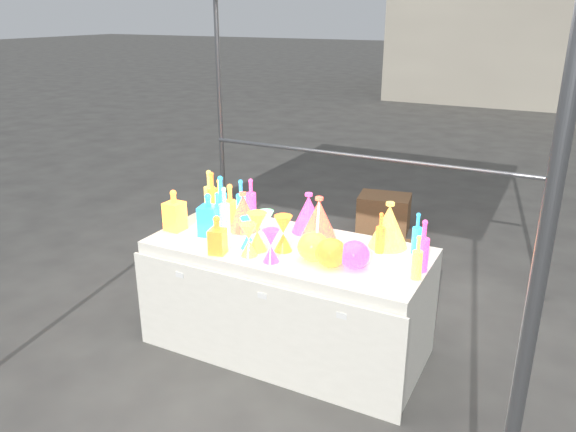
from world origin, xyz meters
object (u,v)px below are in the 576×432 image
at_px(decanter_0, 174,210).
at_px(hourglass_0, 283,233).
at_px(display_table, 287,298).
at_px(lampshade_0, 243,211).
at_px(globe_0, 313,248).
at_px(cardboard_box_closed, 384,213).
at_px(bottle_0, 220,200).

bearing_deg(decanter_0, hourglass_0, 3.67).
bearing_deg(hourglass_0, display_table, 98.47).
height_order(display_table, lampshade_0, lampshade_0).
relative_size(decanter_0, globe_0, 1.48).
xyz_separation_m(display_table, lampshade_0, (-0.40, 0.12, 0.51)).
relative_size(hourglass_0, globe_0, 1.19).
relative_size(cardboard_box_closed, lampshade_0, 1.95).
bearing_deg(hourglass_0, globe_0, -11.25).
xyz_separation_m(cardboard_box_closed, lampshade_0, (-0.29, -2.27, 0.69)).
bearing_deg(lampshade_0, globe_0, 2.37).
bearing_deg(hourglass_0, cardboard_box_closed, 92.73).
xyz_separation_m(decanter_0, lampshade_0, (0.41, 0.22, -0.01)).
distance_m(cardboard_box_closed, lampshade_0, 2.40).
height_order(display_table, globe_0, globe_0).
xyz_separation_m(decanter_0, globe_0, (1.05, -0.02, -0.07)).
distance_m(display_table, globe_0, 0.53).
xyz_separation_m(globe_0, lampshade_0, (-0.64, 0.24, 0.06)).
relative_size(display_table, bottle_0, 5.74).
relative_size(bottle_0, globe_0, 1.65).
distance_m(display_table, lampshade_0, 0.66).
relative_size(display_table, cardboard_box_closed, 3.56).
bearing_deg(display_table, lampshade_0, 163.26).
bearing_deg(decanter_0, globe_0, 0.82).
relative_size(cardboard_box_closed, bottle_0, 1.61).
height_order(cardboard_box_closed, globe_0, globe_0).
distance_m(decanter_0, globe_0, 1.05).
xyz_separation_m(display_table, cardboard_box_closed, (-0.11, 2.39, -0.19)).
bearing_deg(decanter_0, bottle_0, 56.91).
xyz_separation_m(hourglass_0, lampshade_0, (-0.41, 0.20, 0.02)).
distance_m(display_table, decanter_0, 0.97).
bearing_deg(decanter_0, lampshade_0, 30.52).
relative_size(hourglass_0, lampshade_0, 0.87).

